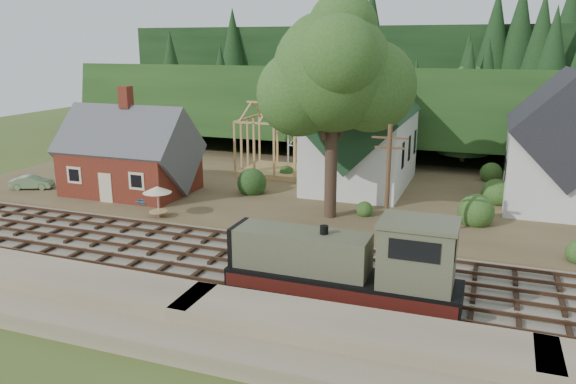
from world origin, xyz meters
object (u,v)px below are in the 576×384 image
(car_green, at_px, (32,182))
(patio_set, at_px, (157,191))
(locomotive, at_px, (351,266))
(car_blue, at_px, (152,195))

(car_green, relative_size, patio_set, 1.52)
(locomotive, relative_size, patio_set, 4.90)
(car_green, height_order, patio_set, patio_set)
(locomotive, height_order, car_green, locomotive)
(car_blue, height_order, car_green, car_green)
(locomotive, bearing_deg, patio_set, 152.90)
(locomotive, distance_m, car_blue, 22.93)
(locomotive, relative_size, car_blue, 3.57)
(patio_set, bearing_deg, car_blue, 129.41)
(locomotive, distance_m, patio_set, 18.66)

